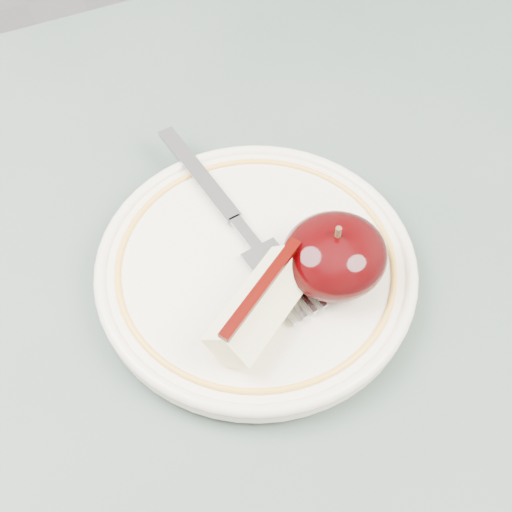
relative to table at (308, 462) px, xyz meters
name	(u,v)px	position (x,y,z in m)	size (l,w,h in m)	color
table	(308,462)	(0.00, 0.00, 0.00)	(0.90, 0.90, 0.75)	brown
plate	(256,268)	(0.01, 0.11, 0.10)	(0.22, 0.22, 0.02)	white
apple_half	(335,256)	(0.05, 0.08, 0.13)	(0.07, 0.07, 0.05)	black
apple_wedge	(261,304)	(-0.01, 0.07, 0.12)	(0.09, 0.08, 0.04)	#FAEFB8
fork	(235,220)	(0.01, 0.15, 0.11)	(0.05, 0.20, 0.00)	gray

